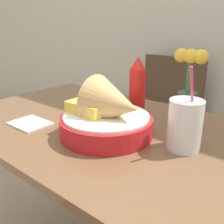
{
  "coord_description": "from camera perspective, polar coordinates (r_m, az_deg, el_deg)",
  "views": [
    {
      "loc": [
        0.5,
        -0.61,
        1.08
      ],
      "look_at": [
        0.01,
        -0.02,
        0.82
      ],
      "focal_mm": 40.0,
      "sensor_mm": 36.0,
      "label": 1
    }
  ],
  "objects": [
    {
      "name": "napkin",
      "position": [
        0.92,
        -18.24,
        -2.48
      ],
      "size": [
        0.13,
        0.11,
        0.01
      ],
      "color": "white",
      "rests_on": "dining_table"
    },
    {
      "name": "dining_table",
      "position": [
        0.9,
        0.08,
        -9.78
      ],
      "size": [
        1.22,
        0.7,
        0.76
      ],
      "color": "brown",
      "rests_on": "ground_plane"
    },
    {
      "name": "chair_far_window",
      "position": [
        1.62,
        11.79,
        -1.0
      ],
      "size": [
        0.4,
        0.4,
        0.9
      ],
      "color": "#473323",
      "rests_on": "ground_plane"
    },
    {
      "name": "food_basket",
      "position": [
        0.76,
        -0.73,
        -0.94
      ],
      "size": [
        0.29,
        0.29,
        0.19
      ],
      "color": "red",
      "rests_on": "dining_table"
    },
    {
      "name": "ketchup_bottle",
      "position": [
        0.97,
        5.81,
        5.96
      ],
      "size": [
        0.06,
        0.06,
        0.22
      ],
      "color": "red",
      "rests_on": "dining_table"
    },
    {
      "name": "drink_cup",
      "position": [
        0.7,
        16.14,
        -3.29
      ],
      "size": [
        0.09,
        0.09,
        0.23
      ],
      "color": "silver",
      "rests_on": "dining_table"
    },
    {
      "name": "flower_vase",
      "position": [
        0.85,
        16.89,
        4.74
      ],
      "size": [
        0.11,
        0.06,
        0.26
      ],
      "color": "#2D4738",
      "rests_on": "dining_table"
    }
  ]
}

